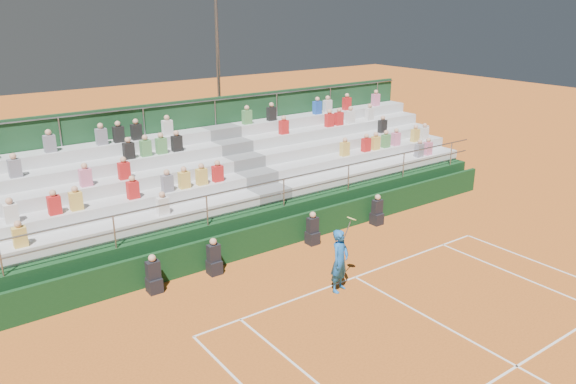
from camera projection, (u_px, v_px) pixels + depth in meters
ground at (355, 277)px, 17.15m from camera, size 90.00×90.00×0.00m
courtside_wall at (293, 230)px, 19.44m from camera, size 20.00×0.15×1.00m
line_officials at (273, 242)px, 18.47m from camera, size 9.33×0.40×1.19m
grandstand at (243, 190)px, 21.74m from camera, size 20.00×5.20×4.40m
tennis_player at (340, 261)px, 16.09m from camera, size 0.93×0.66×2.22m
floodlight_mast at (218, 65)px, 27.86m from camera, size 0.60×0.25×8.70m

